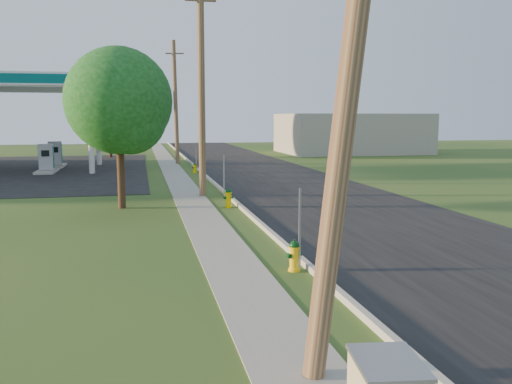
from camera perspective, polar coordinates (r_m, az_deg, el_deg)
ground_plane at (r=9.35m, az=10.72°, el=-15.24°), size 140.00×140.00×0.00m
road at (r=19.91m, az=11.54°, el=-2.82°), size 8.00×120.00×0.02m
curb at (r=18.67m, az=0.21°, el=-3.16°), size 0.15×120.00×0.15m
sidewalk at (r=18.40m, az=-5.13°, el=-3.55°), size 1.50×120.00×0.03m
utility_pole_near at (r=7.55m, az=10.36°, el=16.54°), size 1.40×0.32×9.48m
utility_pole_mid at (r=25.10m, az=-5.76°, el=10.81°), size 1.40×0.32×9.80m
utility_pole_far at (r=43.01m, az=-8.47°, el=9.33°), size 1.40×0.32×9.50m
sign_post_near at (r=12.92m, az=4.63°, el=-3.98°), size 0.05×0.04×2.00m
sign_post_mid at (r=24.33m, az=-3.38°, el=1.61°), size 0.05×0.04×2.00m
sign_post_far at (r=36.39m, az=-6.31°, el=3.65°), size 0.05×0.04×2.00m
fuel_pump_ne at (r=38.50m, az=-21.20°, el=2.98°), size 1.20×3.20×1.90m
fuel_pump_se at (r=42.45m, az=-20.36°, el=3.43°), size 1.20×3.20×1.90m
price_pylon at (r=30.48m, az=-14.40°, el=10.99°), size 0.34×2.04×6.85m
distant_building at (r=57.10m, az=9.98°, el=6.10°), size 14.00×10.00×4.00m
tree_verge at (r=22.25m, az=-14.01°, el=8.88°), size 4.23×4.23×6.42m
tree_lot at (r=51.19m, az=-15.13°, el=9.01°), size 5.03×5.03×7.62m
hydrant_near at (r=13.02m, az=4.06°, el=-6.70°), size 0.40×0.36×0.77m
hydrant_mid at (r=22.08m, az=-2.93°, el=-0.61°), size 0.42×0.37×0.81m
hydrant_far at (r=35.91m, az=-6.46°, el=2.55°), size 0.37×0.33×0.71m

